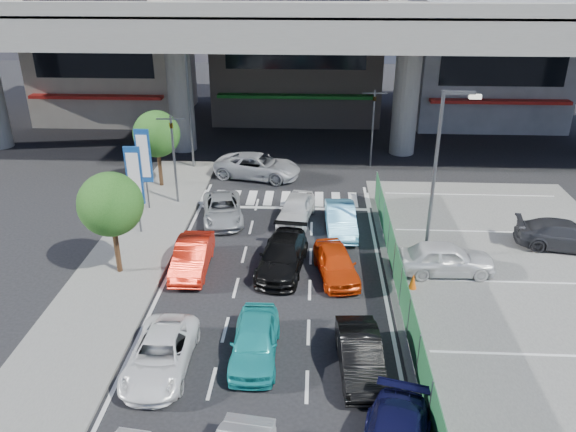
# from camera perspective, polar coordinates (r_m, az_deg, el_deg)

# --- Properties ---
(ground) EXTENTS (120.00, 120.00, 0.00)m
(ground) POSITION_cam_1_polar(r_m,az_deg,el_deg) (21.94, -2.17, -11.59)
(ground) COLOR black
(ground) RESTS_ON ground
(parking_lot) EXTENTS (12.00, 28.00, 0.06)m
(parking_lot) POSITION_cam_1_polar(r_m,az_deg,el_deg) (25.26, 24.28, -8.60)
(parking_lot) COLOR #585856
(parking_lot) RESTS_ON ground
(sidewalk_left) EXTENTS (4.00, 30.00, 0.12)m
(sidewalk_left) POSITION_cam_1_polar(r_m,az_deg,el_deg) (26.63, -16.67, -5.45)
(sidewalk_left) COLOR #585856
(sidewalk_left) RESTS_ON ground
(fence_run) EXTENTS (0.16, 22.00, 1.80)m
(fence_run) POSITION_cam_1_polar(r_m,az_deg,el_deg) (22.47, 11.76, -8.41)
(fence_run) COLOR #1C532D
(fence_run) RESTS_ON ground
(expressway) EXTENTS (64.00, 14.00, 10.75)m
(expressway) POSITION_cam_1_polar(r_m,az_deg,el_deg) (39.84, 0.45, 18.68)
(expressway) COLOR slate
(expressway) RESTS_ON ground
(building_west) EXTENTS (12.00, 10.90, 13.00)m
(building_west) POSITION_cam_1_polar(r_m,az_deg,el_deg) (53.02, -17.39, 16.68)
(building_west) COLOR #A29782
(building_west) RESTS_ON ground
(building_center) EXTENTS (14.00, 10.90, 15.00)m
(building_center) POSITION_cam_1_polar(r_m,az_deg,el_deg) (50.88, 1.01, 18.57)
(building_center) COLOR gray
(building_center) RESTS_ON ground
(building_east) EXTENTS (12.00, 10.90, 12.00)m
(building_east) POSITION_cam_1_polar(r_m,az_deg,el_deg) (52.04, 19.57, 15.70)
(building_east) COLOR gray
(building_east) RESTS_ON ground
(traffic_light_left) EXTENTS (1.60, 1.24, 5.20)m
(traffic_light_left) POSITION_cam_1_polar(r_m,az_deg,el_deg) (31.93, -11.67, 7.78)
(traffic_light_left) COLOR #595B60
(traffic_light_left) RESTS_ON ground
(traffic_light_right) EXTENTS (1.60, 1.24, 5.20)m
(traffic_light_right) POSITION_cam_1_polar(r_m,az_deg,el_deg) (37.88, 8.71, 10.66)
(traffic_light_right) COLOR #595B60
(traffic_light_right) RESTS_ON ground
(street_lamp_right) EXTENTS (1.65, 0.22, 8.00)m
(street_lamp_right) POSITION_cam_1_polar(r_m,az_deg,el_deg) (25.57, 15.14, 5.12)
(street_lamp_right) COLOR #595B60
(street_lamp_right) RESTS_ON ground
(street_lamp_left) EXTENTS (1.65, 0.22, 8.00)m
(street_lamp_left) POSITION_cam_1_polar(r_m,az_deg,el_deg) (37.39, -9.78, 11.72)
(street_lamp_left) COLOR #595B60
(street_lamp_left) RESTS_ON ground
(signboard_near) EXTENTS (0.80, 0.14, 4.70)m
(signboard_near) POSITION_cam_1_polar(r_m,az_deg,el_deg) (28.85, -15.31, 3.72)
(signboard_near) COLOR #595B60
(signboard_near) RESTS_ON ground
(signboard_far) EXTENTS (0.80, 0.14, 4.70)m
(signboard_far) POSITION_cam_1_polar(r_m,az_deg,el_deg) (31.65, -14.43, 5.69)
(signboard_far) COLOR #595B60
(signboard_far) RESTS_ON ground
(tree_near) EXTENTS (2.80, 2.80, 4.80)m
(tree_near) POSITION_cam_1_polar(r_m,az_deg,el_deg) (25.18, -17.58, 1.11)
(tree_near) COLOR #382314
(tree_near) RESTS_ON ground
(tree_far) EXTENTS (2.80, 2.80, 4.80)m
(tree_far) POSITION_cam_1_polar(r_m,az_deg,el_deg) (34.82, -13.20, 8.10)
(tree_far) COLOR #382314
(tree_far) RESTS_ON ground
(sedan_white_mid_left) EXTENTS (2.03, 4.39, 1.22)m
(sedan_white_mid_left) POSITION_cam_1_polar(r_m,az_deg,el_deg) (20.30, -12.83, -13.58)
(sedan_white_mid_left) COLOR white
(sedan_white_mid_left) RESTS_ON ground
(taxi_teal_mid) EXTENTS (1.66, 4.06, 1.38)m
(taxi_teal_mid) POSITION_cam_1_polar(r_m,az_deg,el_deg) (20.35, -3.38, -12.51)
(taxi_teal_mid) COLOR #1EA8AA
(taxi_teal_mid) RESTS_ON ground
(hatch_black_mid_right) EXTENTS (1.66, 4.09, 1.32)m
(hatch_black_mid_right) POSITION_cam_1_polar(r_m,az_deg,el_deg) (19.88, 7.35, -13.86)
(hatch_black_mid_right) COLOR black
(hatch_black_mid_right) RESTS_ON ground
(taxi_orange_left) EXTENTS (1.57, 4.23, 1.38)m
(taxi_orange_left) POSITION_cam_1_polar(r_m,az_deg,el_deg) (25.84, -9.70, -4.06)
(taxi_orange_left) COLOR red
(taxi_orange_left) RESTS_ON ground
(sedan_black_mid) EXTENTS (2.48, 4.95, 1.38)m
(sedan_black_mid) POSITION_cam_1_polar(r_m,az_deg,el_deg) (25.52, -0.56, -4.06)
(sedan_black_mid) COLOR black
(sedan_black_mid) RESTS_ON ground
(taxi_orange_right) EXTENTS (2.31, 4.16, 1.34)m
(taxi_orange_right) POSITION_cam_1_polar(r_m,az_deg,el_deg) (25.06, 4.90, -4.80)
(taxi_orange_right) COLOR red
(taxi_orange_right) RESTS_ON ground
(wagon_silver_front_left) EXTENTS (2.88, 4.77, 1.24)m
(wagon_silver_front_left) POSITION_cam_1_polar(r_m,az_deg,el_deg) (30.54, -6.66, 0.68)
(wagon_silver_front_left) COLOR #94979B
(wagon_silver_front_left) RESTS_ON ground
(sedan_white_front_mid) EXTENTS (2.25, 4.26, 1.38)m
(sedan_white_front_mid) POSITION_cam_1_polar(r_m,az_deg,el_deg) (30.21, 0.83, 0.73)
(sedan_white_front_mid) COLOR silver
(sedan_white_front_mid) RESTS_ON ground
(kei_truck_front_right) EXTENTS (1.65, 4.25, 1.38)m
(kei_truck_front_right) POSITION_cam_1_polar(r_m,az_deg,el_deg) (29.12, 5.36, -0.34)
(kei_truck_front_right) COLOR #60B8E6
(kei_truck_front_right) RESTS_ON ground
(crossing_wagon_silver) EXTENTS (5.93, 3.69, 1.53)m
(crossing_wagon_silver) POSITION_cam_1_polar(r_m,az_deg,el_deg) (36.36, -3.09, 5.08)
(crossing_wagon_silver) COLOR silver
(crossing_wagon_silver) RESTS_ON ground
(parked_sedan_white) EXTENTS (4.41, 1.92, 1.48)m
(parked_sedan_white) POSITION_cam_1_polar(r_m,az_deg,el_deg) (26.07, 15.70, -4.15)
(parked_sedan_white) COLOR silver
(parked_sedan_white) RESTS_ON parking_lot
(parked_sedan_dgrey) EXTENTS (4.94, 2.69, 1.36)m
(parked_sedan_dgrey) POSITION_cam_1_polar(r_m,az_deg,el_deg) (30.41, 26.37, -1.76)
(parked_sedan_dgrey) COLOR #2E2F33
(parked_sedan_dgrey) RESTS_ON parking_lot
(traffic_cone) EXTENTS (0.44, 0.44, 0.68)m
(traffic_cone) POSITION_cam_1_polar(r_m,az_deg,el_deg) (24.76, 12.58, -6.48)
(traffic_cone) COLOR #CF500B
(traffic_cone) RESTS_ON parking_lot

